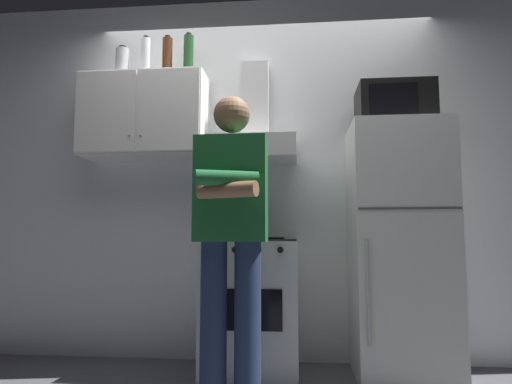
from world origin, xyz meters
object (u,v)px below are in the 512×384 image
object	(u,v)px
stove_oven	(252,305)
bottle_rum_dark	(167,56)
upper_cabinet	(145,117)
refrigerator	(399,249)
person_standing	(231,232)
range_hood	(254,135)
microwave	(394,107)
bottle_vodka_clear	(145,58)
bottle_canister_steel	(122,62)
bottle_wine_green	(188,55)

from	to	relation	value
stove_oven	bottle_rum_dark	world-z (taller)	bottle_rum_dark
upper_cabinet	refrigerator	distance (m)	2.00
bottle_rum_dark	person_standing	bearing A→B (deg)	-50.21
range_hood	microwave	distance (m)	0.97
refrigerator	stove_oven	bearing A→B (deg)	-179.96
upper_cabinet	microwave	bearing A→B (deg)	-3.48
refrigerator	bottle_rum_dark	size ratio (longest dim) A/B	5.46
upper_cabinet	bottle_vodka_clear	size ratio (longest dim) A/B	2.78
range_hood	bottle_vodka_clear	distance (m)	1.02
bottle_vodka_clear	bottle_canister_steel	distance (m)	0.17
bottle_rum_dark	refrigerator	bearing A→B (deg)	-3.40
upper_cabinet	bottle_wine_green	world-z (taller)	bottle_wine_green
refrigerator	bottle_canister_steel	distance (m)	2.36
refrigerator	bottle_vodka_clear	size ratio (longest dim) A/B	4.94
refrigerator	bottle_rum_dark	world-z (taller)	bottle_rum_dark
range_hood	bottle_rum_dark	bearing A→B (deg)	-177.13
range_hood	bottle_rum_dark	world-z (taller)	bottle_rum_dark
microwave	bottle_vodka_clear	size ratio (longest dim) A/B	1.48
stove_oven	refrigerator	size ratio (longest dim) A/B	0.55
stove_oven	range_hood	distance (m)	1.17
bottle_vodka_clear	microwave	bearing A→B (deg)	-4.14
person_standing	bottle_wine_green	world-z (taller)	bottle_wine_green
range_hood	refrigerator	world-z (taller)	range_hood
range_hood	bottle_rum_dark	size ratio (longest dim) A/B	2.56
stove_oven	bottle_wine_green	xyz separation A→B (m)	(-0.48, 0.13, 1.77)
person_standing	bottle_canister_steel	world-z (taller)	bottle_canister_steel
upper_cabinet	microwave	size ratio (longest dim) A/B	1.88
refrigerator	person_standing	world-z (taller)	person_standing
range_hood	microwave	size ratio (longest dim) A/B	1.56
person_standing	bottle_wine_green	distance (m)	1.56
bottle_wine_green	upper_cabinet	bearing A→B (deg)	-179.25
range_hood	person_standing	distance (m)	1.01
refrigerator	bottle_rum_dark	xyz separation A→B (m)	(-1.58, 0.09, 1.39)
refrigerator	microwave	world-z (taller)	microwave
upper_cabinet	range_hood	size ratio (longest dim) A/B	1.20
bottle_wine_green	bottle_rum_dark	bearing A→B (deg)	-166.92
refrigerator	range_hood	bearing A→B (deg)	172.45
upper_cabinet	range_hood	distance (m)	0.81
range_hood	refrigerator	distance (m)	1.25
bottle_canister_steel	range_hood	bearing A→B (deg)	1.16
microwave	person_standing	bearing A→B (deg)	-148.00
upper_cabinet	bottle_wine_green	size ratio (longest dim) A/B	2.79
bottle_canister_steel	refrigerator	bearing A→B (deg)	-3.15
upper_cabinet	bottle_rum_dark	bearing A→B (deg)	-10.37
person_standing	bottle_wine_green	bearing A→B (deg)	120.58
range_hood	person_standing	world-z (taller)	range_hood
bottle_wine_green	bottle_canister_steel	bearing A→B (deg)	-177.36
range_hood	bottle_canister_steel	xyz separation A→B (m)	(-0.98, -0.02, 0.56)
upper_cabinet	bottle_vodka_clear	distance (m)	0.46
bottle_vodka_clear	person_standing	bearing A→B (deg)	-44.51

